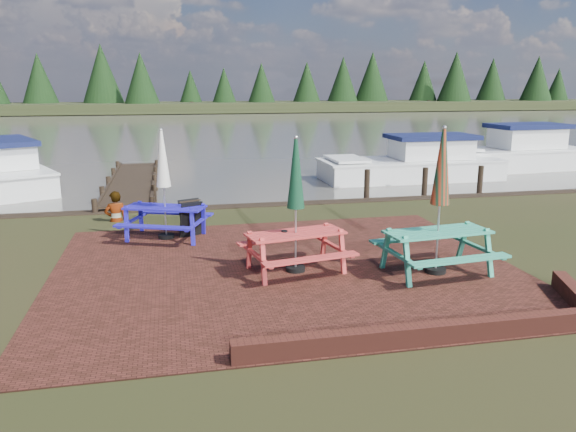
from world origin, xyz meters
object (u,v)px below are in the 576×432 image
at_px(boat_near, 414,165).
at_px(boat_far, 512,155).
at_px(picnic_table_blue, 165,202).
at_px(picnic_table_red, 296,226).
at_px(chalkboard, 191,218).
at_px(person, 114,192).
at_px(jetty, 132,182).
at_px(picnic_table_teal, 438,224).
at_px(boat_jetty, 1,172).

distance_m(boat_near, boat_far, 5.61).
height_order(picnic_table_blue, boat_far, picnic_table_blue).
distance_m(picnic_table_red, chalkboard, 3.62).
distance_m(picnic_table_blue, boat_near, 12.34).
height_order(picnic_table_blue, person, picnic_table_blue).
distance_m(picnic_table_blue, jetty, 7.61).
relative_size(picnic_table_teal, jetty, 0.31).
height_order(picnic_table_blue, jetty, picnic_table_blue).
bearing_deg(picnic_table_blue, person, 145.02).
bearing_deg(boat_far, picnic_table_red, 129.51).
bearing_deg(picnic_table_teal, picnic_table_blue, 138.63).
bearing_deg(boat_far, picnic_table_blue, 116.93).
height_order(boat_near, person, person).
bearing_deg(jetty, picnic_table_teal, -60.50).
relative_size(picnic_table_blue, boat_near, 0.35).
bearing_deg(picnic_table_red, person, 116.03).
bearing_deg(boat_far, person, 109.19).
xyz_separation_m(picnic_table_teal, boat_jetty, (-10.99, 12.59, -0.57)).
bearing_deg(boat_jetty, boat_near, -29.71).
distance_m(jetty, boat_near, 10.90).
bearing_deg(boat_far, picnic_table_teal, 137.62).
relative_size(boat_near, person, 4.53).
distance_m(jetty, boat_jetty, 4.95).
relative_size(boat_near, boat_far, 1.00).
relative_size(picnic_table_teal, picnic_table_blue, 1.09).
relative_size(picnic_table_teal, boat_near, 0.39).
relative_size(picnic_table_red, boat_jetty, 0.35).
xyz_separation_m(boat_jetty, boat_far, (20.99, 0.18, 0.05)).
bearing_deg(boat_near, boat_far, -74.45).
xyz_separation_m(picnic_table_red, jetty, (-3.65, 10.45, -0.80)).
bearing_deg(picnic_table_blue, picnic_table_teal, -13.30).
xyz_separation_m(jetty, boat_jetty, (-4.71, 1.50, 0.30)).
xyz_separation_m(picnic_table_blue, jetty, (-1.19, 7.48, -0.78)).
distance_m(chalkboard, boat_jetty, 10.99).
bearing_deg(chalkboard, picnic_table_blue, 166.87).
bearing_deg(boat_jetty, picnic_table_blue, -81.35).
bearing_deg(chalkboard, picnic_table_red, -81.29).
relative_size(jetty, person, 5.68).
distance_m(jetty, boat_far, 16.37).
height_order(picnic_table_teal, picnic_table_blue, picnic_table_teal).
distance_m(picnic_table_teal, boat_near, 12.14).
distance_m(picnic_table_red, picnic_table_blue, 3.86).
height_order(picnic_table_red, boat_near, picnic_table_red).
bearing_deg(picnic_table_blue, jetty, 121.09).
bearing_deg(boat_far, jetty, 91.56).
height_order(chalkboard, boat_jetty, boat_jetty).
xyz_separation_m(jetty, boat_far, (16.28, 1.68, 0.35)).
height_order(picnic_table_teal, boat_far, picnic_table_teal).
relative_size(picnic_table_red, boat_near, 0.36).
distance_m(picnic_table_red, person, 6.26).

